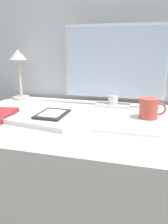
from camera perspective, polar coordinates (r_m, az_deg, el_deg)
name	(u,v)px	position (r m, az deg, el deg)	size (l,w,h in m)	color
wall_back	(103,24)	(1.42, 5.07, 22.01)	(3.60, 0.05, 2.40)	#B2BCC6
desk	(85,185)	(1.22, 0.29, -18.51)	(1.22, 0.75, 0.73)	silver
monitor	(114,65)	(1.26, 7.97, 12.02)	(0.57, 0.11, 0.45)	silver
keyboard	(126,128)	(0.93, 10.96, -4.21)	(0.26, 0.12, 0.01)	silver
laptop	(47,118)	(1.04, -9.77, -1.59)	(0.33, 0.28, 0.02)	#BCBCC1
ereader	(52,114)	(1.04, -8.30, -0.50)	(0.13, 0.18, 0.01)	black
desk_lamp	(19,66)	(1.46, -16.69, 11.50)	(0.11, 0.11, 0.32)	#BCB7AD
coffee_mug	(149,108)	(1.10, 16.66, 0.94)	(0.13, 0.09, 0.10)	#B7473D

